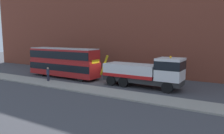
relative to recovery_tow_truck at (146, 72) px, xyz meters
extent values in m
plane|color=#424247|center=(-5.81, 0.06, -1.76)|extent=(120.00, 120.00, 0.00)
cube|color=gray|center=(-5.81, -4.14, -1.68)|extent=(60.00, 2.80, 0.15)
cube|color=brown|center=(-5.81, 7.16, 6.24)|extent=(60.00, 1.20, 16.00)
cube|color=#2D2D2D|center=(-0.48, 0.01, -0.90)|extent=(9.04, 2.40, 0.55)
cube|color=white|center=(2.72, -0.06, 0.52)|extent=(2.65, 2.65, 2.30)
cube|color=black|center=(2.72, -0.06, 0.97)|extent=(2.68, 2.68, 0.90)
cube|color=silver|center=(-1.78, 0.04, 0.07)|extent=(6.15, 2.73, 1.40)
cube|color=red|center=(-1.78, 0.04, -0.45)|extent=(6.15, 2.78, 0.36)
cylinder|color=#B79914|center=(-5.49, 0.11, 0.37)|extent=(1.24, 0.31, 2.52)
sphere|color=orange|center=(2.72, -0.06, 1.79)|extent=(0.24, 0.24, 0.24)
cylinder|color=black|center=(2.84, 1.05, -1.18)|extent=(1.17, 0.36, 1.16)
cylinder|color=black|center=(2.79, -1.17, -1.18)|extent=(1.17, 0.36, 1.16)
cylinder|color=black|center=(-2.16, 1.16, -1.18)|extent=(1.17, 0.36, 1.16)
cylinder|color=black|center=(-2.20, -1.06, -1.18)|extent=(1.17, 0.36, 1.16)
cylinder|color=black|center=(-3.76, 1.19, -1.18)|extent=(1.17, 0.36, 1.16)
cylinder|color=black|center=(-3.80, -1.03, -1.18)|extent=(1.17, 0.36, 1.16)
cube|color=#AD1E1E|center=(-12.13, 0.01, -0.47)|extent=(11.05, 2.73, 1.90)
cube|color=#AD1E1E|center=(-12.13, 0.01, 1.33)|extent=(10.83, 2.63, 1.70)
cube|color=black|center=(-12.13, 0.01, -0.22)|extent=(10.94, 2.78, 0.90)
cube|color=black|center=(-12.13, 0.01, 1.43)|extent=(10.72, 2.77, 1.00)
cube|color=#B2B2B2|center=(-12.13, 0.01, 2.24)|extent=(10.61, 2.52, 0.12)
cube|color=yellow|center=(-6.62, -0.11, 0.78)|extent=(0.09, 1.50, 0.44)
cylinder|color=black|center=(-8.21, 1.01, -1.24)|extent=(1.05, 0.32, 1.04)
cylinder|color=black|center=(-8.26, -1.15, -1.24)|extent=(1.05, 0.32, 1.04)
cylinder|color=black|center=(-15.41, 1.16, -1.24)|extent=(1.05, 0.32, 1.04)
cylinder|color=black|center=(-15.46, -1.00, -1.24)|extent=(1.05, 0.32, 1.04)
cylinder|color=#232333|center=(-11.57, -3.37, -1.18)|extent=(0.41, 0.41, 0.85)
cube|color=#2D3347|center=(-11.57, -3.37, -0.45)|extent=(0.43, 0.48, 0.62)
sphere|color=tan|center=(-11.57, -3.37, -0.02)|extent=(0.24, 0.24, 0.24)
camera|label=1|loc=(8.79, -22.22, 3.87)|focal=34.76mm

